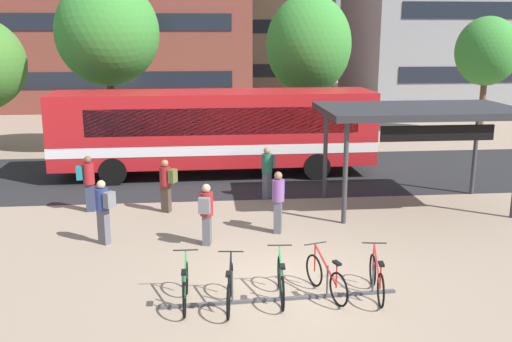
{
  "coord_description": "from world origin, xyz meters",
  "views": [
    {
      "loc": [
        -1.79,
        -11.39,
        5.36
      ],
      "look_at": [
        -0.26,
        4.28,
        1.54
      ],
      "focal_mm": 40.24,
      "sensor_mm": 36.0,
      "label": 1
    }
  ],
  "objects_px": {
    "commuter_grey_pack_0": "(206,211)",
    "commuter_grey_pack_3": "(104,208)",
    "parked_bicycle_green_2": "(281,281)",
    "commuter_teal_pack_4": "(88,180)",
    "street_tree_3": "(487,52)",
    "parked_bicycle_red_3": "(326,278)",
    "city_bus": "(213,129)",
    "parked_bicycle_green_0": "(185,287)",
    "commuter_olive_pack_5": "(166,182)",
    "parked_bicycle_black_1": "(230,289)",
    "street_tree_0": "(107,33)",
    "transit_shelter": "(419,114)",
    "commuter_navy_pack_2": "(278,197)",
    "commuter_grey_pack_1": "(267,169)",
    "parked_bicycle_red_4": "(377,278)",
    "street_tree_2": "(309,45)"
  },
  "relations": [
    {
      "from": "city_bus",
      "to": "parked_bicycle_green_0",
      "type": "relative_size",
      "value": 6.99
    },
    {
      "from": "parked_bicycle_red_4",
      "to": "commuter_grey_pack_3",
      "type": "bearing_deg",
      "value": 67.2
    },
    {
      "from": "street_tree_0",
      "to": "street_tree_3",
      "type": "relative_size",
      "value": 1.24
    },
    {
      "from": "commuter_navy_pack_2",
      "to": "commuter_olive_pack_5",
      "type": "xyz_separation_m",
      "value": [
        -3.12,
        2.13,
        -0.05
      ]
    },
    {
      "from": "parked_bicycle_green_2",
      "to": "street_tree_0",
      "type": "height_order",
      "value": "street_tree_0"
    },
    {
      "from": "parked_bicycle_red_4",
      "to": "parked_bicycle_red_3",
      "type": "bearing_deg",
      "value": 91.47
    },
    {
      "from": "commuter_navy_pack_2",
      "to": "commuter_olive_pack_5",
      "type": "bearing_deg",
      "value": -109.01
    },
    {
      "from": "parked_bicycle_black_1",
      "to": "commuter_teal_pack_4",
      "type": "bearing_deg",
      "value": 36.78
    },
    {
      "from": "commuter_teal_pack_4",
      "to": "commuter_grey_pack_0",
      "type": "bearing_deg",
      "value": -48.06
    },
    {
      "from": "city_bus",
      "to": "commuter_grey_pack_1",
      "type": "bearing_deg",
      "value": 115.34
    },
    {
      "from": "city_bus",
      "to": "parked_bicycle_black_1",
      "type": "height_order",
      "value": "city_bus"
    },
    {
      "from": "parked_bicycle_black_1",
      "to": "commuter_olive_pack_5",
      "type": "relative_size",
      "value": 1.05
    },
    {
      "from": "city_bus",
      "to": "street_tree_0",
      "type": "relative_size",
      "value": 1.58
    },
    {
      "from": "parked_bicycle_green_0",
      "to": "street_tree_2",
      "type": "relative_size",
      "value": 0.25
    },
    {
      "from": "commuter_grey_pack_1",
      "to": "street_tree_3",
      "type": "relative_size",
      "value": 0.28
    },
    {
      "from": "commuter_olive_pack_5",
      "to": "street_tree_3",
      "type": "bearing_deg",
      "value": -115.75
    },
    {
      "from": "parked_bicycle_red_4",
      "to": "street_tree_2",
      "type": "distance_m",
      "value": 15.92
    },
    {
      "from": "commuter_grey_pack_0",
      "to": "commuter_grey_pack_3",
      "type": "distance_m",
      "value": 2.64
    },
    {
      "from": "parked_bicycle_red_4",
      "to": "transit_shelter",
      "type": "height_order",
      "value": "transit_shelter"
    },
    {
      "from": "commuter_grey_pack_1",
      "to": "parked_bicycle_black_1",
      "type": "bearing_deg",
      "value": 26.03
    },
    {
      "from": "parked_bicycle_green_0",
      "to": "commuter_navy_pack_2",
      "type": "xyz_separation_m",
      "value": [
        2.43,
        4.1,
        0.61
      ]
    },
    {
      "from": "street_tree_3",
      "to": "transit_shelter",
      "type": "bearing_deg",
      "value": -123.77
    },
    {
      "from": "street_tree_3",
      "to": "parked_bicycle_red_3",
      "type": "bearing_deg",
      "value": -124.16
    },
    {
      "from": "parked_bicycle_green_2",
      "to": "parked_bicycle_green_0",
      "type": "bearing_deg",
      "value": 96.81
    },
    {
      "from": "city_bus",
      "to": "street_tree_0",
      "type": "distance_m",
      "value": 7.25
    },
    {
      "from": "commuter_grey_pack_0",
      "to": "commuter_grey_pack_1",
      "type": "height_order",
      "value": "commuter_grey_pack_1"
    },
    {
      "from": "parked_bicycle_green_2",
      "to": "street_tree_2",
      "type": "relative_size",
      "value": 0.24
    },
    {
      "from": "parked_bicycle_red_3",
      "to": "city_bus",
      "type": "bearing_deg",
      "value": -6.66
    },
    {
      "from": "commuter_grey_pack_1",
      "to": "commuter_navy_pack_2",
      "type": "xyz_separation_m",
      "value": [
        -0.09,
        -3.31,
        0.0
      ]
    },
    {
      "from": "parked_bicycle_black_1",
      "to": "parked_bicycle_green_2",
      "type": "relative_size",
      "value": 1.0
    },
    {
      "from": "city_bus",
      "to": "parked_bicycle_green_2",
      "type": "bearing_deg",
      "value": 95.29
    },
    {
      "from": "city_bus",
      "to": "commuter_teal_pack_4",
      "type": "height_order",
      "value": "city_bus"
    },
    {
      "from": "city_bus",
      "to": "street_tree_2",
      "type": "bearing_deg",
      "value": -135.82
    },
    {
      "from": "parked_bicycle_red_4",
      "to": "street_tree_0",
      "type": "relative_size",
      "value": 0.22
    },
    {
      "from": "transit_shelter",
      "to": "commuter_grey_pack_3",
      "type": "bearing_deg",
      "value": -165.92
    },
    {
      "from": "parked_bicycle_red_3",
      "to": "commuter_teal_pack_4",
      "type": "distance_m",
      "value": 8.79
    },
    {
      "from": "parked_bicycle_red_3",
      "to": "commuter_teal_pack_4",
      "type": "xyz_separation_m",
      "value": [
        -5.98,
        6.41,
        0.62
      ]
    },
    {
      "from": "city_bus",
      "to": "parked_bicycle_green_2",
      "type": "distance_m",
      "value": 10.92
    },
    {
      "from": "parked_bicycle_black_1",
      "to": "transit_shelter",
      "type": "xyz_separation_m",
      "value": [
        6.09,
        6.13,
        2.58
      ]
    },
    {
      "from": "transit_shelter",
      "to": "commuter_olive_pack_5",
      "type": "height_order",
      "value": "transit_shelter"
    },
    {
      "from": "parked_bicycle_red_4",
      "to": "commuter_grey_pack_3",
      "type": "relative_size",
      "value": 1.0
    },
    {
      "from": "transit_shelter",
      "to": "commuter_grey_pack_1",
      "type": "bearing_deg",
      "value": 161.73
    },
    {
      "from": "parked_bicycle_red_3",
      "to": "street_tree_2",
      "type": "height_order",
      "value": "street_tree_2"
    },
    {
      "from": "transit_shelter",
      "to": "commuter_grey_pack_1",
      "type": "relative_size",
      "value": 3.43
    },
    {
      "from": "commuter_olive_pack_5",
      "to": "street_tree_3",
      "type": "distance_m",
      "value": 20.45
    },
    {
      "from": "parked_bicycle_green_2",
      "to": "commuter_olive_pack_5",
      "type": "bearing_deg",
      "value": 27.41
    },
    {
      "from": "parked_bicycle_red_3",
      "to": "commuter_navy_pack_2",
      "type": "xyz_separation_m",
      "value": [
        -0.47,
        3.96,
        0.61
      ]
    },
    {
      "from": "commuter_navy_pack_2",
      "to": "street_tree_0",
      "type": "xyz_separation_m",
      "value": [
        -6.0,
        11.28,
        4.33
      ]
    },
    {
      "from": "parked_bicycle_black_1",
      "to": "commuter_olive_pack_5",
      "type": "bearing_deg",
      "value": 20.1
    },
    {
      "from": "parked_bicycle_green_2",
      "to": "commuter_teal_pack_4",
      "type": "relative_size",
      "value": 0.99
    }
  ]
}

